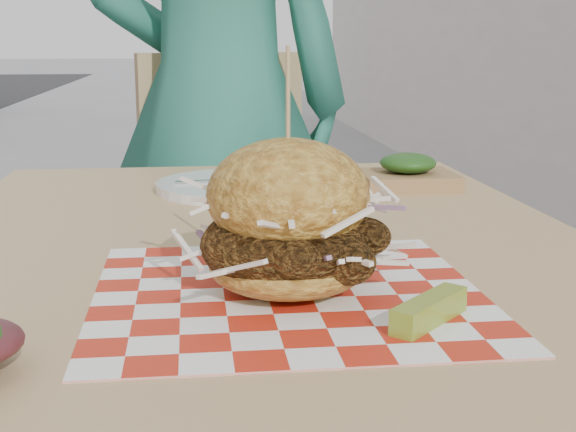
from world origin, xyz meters
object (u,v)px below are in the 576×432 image
patio_table (262,310)px  patio_chair (215,218)px  sandwich (288,227)px  diner (217,102)px

patio_table → patio_chair: bearing=91.4°
patio_table → sandwich: (0.01, -0.18, 0.14)m
sandwich → diner: bearing=91.2°
patio_chair → sandwich: size_ratio=4.20×
patio_chair → patio_table: bearing=-103.1°
diner → sandwich: 1.15m
patio_table → sandwich: size_ratio=5.30×
diner → patio_table: (0.02, -0.96, -0.17)m
patio_table → sandwich: bearing=-87.4°
patio_table → patio_chair: 1.04m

